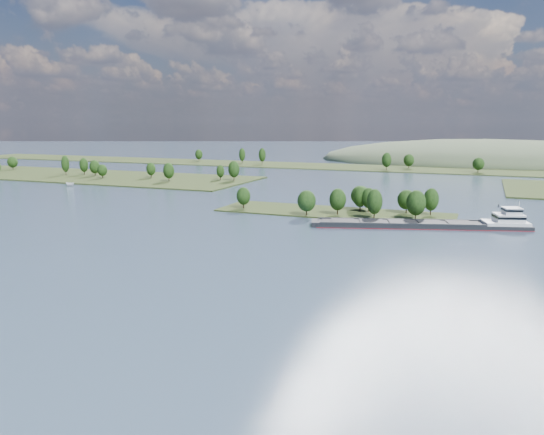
% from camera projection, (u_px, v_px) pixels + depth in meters
% --- Properties ---
extents(ground, '(1800.00, 1800.00, 0.00)m').
position_uv_depth(ground, '(284.00, 242.00, 172.29)').
color(ground, '#35485C').
rests_on(ground, ground).
extents(tree_island, '(100.00, 33.00, 13.28)m').
position_uv_depth(tree_island, '(350.00, 205.00, 223.40)').
color(tree_island, '#273417').
rests_on(tree_island, ground).
extents(left_bank, '(300.00, 80.00, 15.70)m').
position_uv_depth(left_bank, '(57.00, 174.00, 383.85)').
color(left_bank, '#273417').
rests_on(left_bank, ground).
extents(back_shoreline, '(900.00, 60.00, 15.61)m').
position_uv_depth(back_shoreline, '(418.00, 169.00, 424.02)').
color(back_shoreline, '#273417').
rests_on(back_shoreline, ground).
extents(hill_west, '(320.00, 160.00, 44.00)m').
position_uv_depth(hill_west, '(486.00, 163.00, 497.03)').
color(hill_west, '#45543A').
rests_on(hill_west, ground).
extents(cargo_barge, '(78.95, 32.05, 10.77)m').
position_uv_depth(cargo_barge, '(435.00, 224.00, 196.45)').
color(cargo_barge, black).
rests_on(cargo_barge, ground).
extents(motorboat, '(6.42, 2.74, 2.43)m').
position_uv_depth(motorboat, '(70.00, 184.00, 319.52)').
color(motorboat, silver).
rests_on(motorboat, ground).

